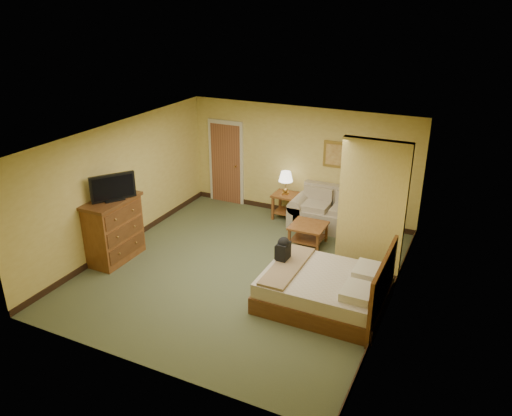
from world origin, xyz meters
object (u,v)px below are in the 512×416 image
Objects in this scene: loveseat at (331,215)px; dresser at (114,229)px; bed at (328,289)px; coffee_table at (308,230)px.

dresser is at bearing -136.48° from loveseat.
loveseat is 4.71m from dresser.
dresser is 4.31m from bed.
dresser is at bearing -145.53° from coffee_table.
bed is (4.29, 0.24, -0.34)m from dresser.
coffee_table is (-0.18, -1.02, 0.03)m from loveseat.
loveseat is at bearing 80.16° from coffee_table.
loveseat is 3.12m from bed.
dresser is (-3.23, -2.22, 0.32)m from coffee_table.
bed is at bearing -61.71° from coffee_table.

